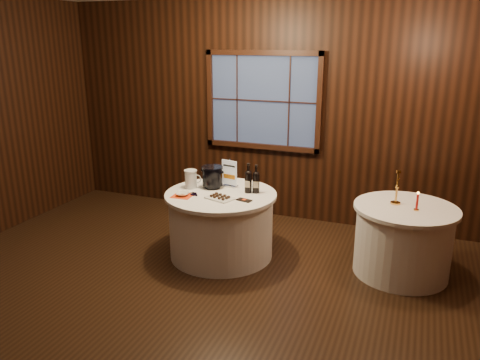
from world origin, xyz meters
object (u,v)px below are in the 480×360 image
at_px(ice_bucket, 212,177).
at_px(chocolate_box, 244,200).
at_px(side_table, 403,240).
at_px(port_bottle_left, 248,180).
at_px(main_table, 221,224).
at_px(port_bottle_right, 256,181).
at_px(cracker_bowl, 183,194).
at_px(red_candle, 417,203).
at_px(sign_stand, 230,177).
at_px(glass_pitcher, 191,179).
at_px(chocolate_plate, 220,197).
at_px(grape_bunch, 195,194).
at_px(brass_candlestick, 397,192).

relative_size(ice_bucket, chocolate_box, 1.61).
bearing_deg(side_table, port_bottle_left, -174.59).
xyz_separation_m(main_table, port_bottle_right, (0.37, 0.16, 0.53)).
height_order(port_bottle_right, cracker_bowl, port_bottle_right).
height_order(chocolate_box, red_candle, red_candle).
bearing_deg(sign_stand, port_bottle_left, -13.14).
distance_m(port_bottle_left, glass_pitcher, 0.69).
distance_m(sign_stand, port_bottle_right, 0.38).
relative_size(ice_bucket, chocolate_plate, 0.75).
bearing_deg(chocolate_box, main_table, 169.14).
distance_m(main_table, sign_stand, 0.56).
bearing_deg(chocolate_box, sign_stand, 141.79).
height_order(side_table, sign_stand, sign_stand).
xyz_separation_m(chocolate_plate, red_candle, (2.03, 0.41, 0.06)).
xyz_separation_m(port_bottle_left, port_bottle_right, (0.08, 0.03, -0.01)).
bearing_deg(cracker_bowl, chocolate_box, 8.13).
bearing_deg(cracker_bowl, port_bottle_left, 30.82).
xyz_separation_m(port_bottle_right, cracker_bowl, (-0.73, -0.41, -0.12)).
relative_size(port_bottle_left, red_candle, 1.71).
distance_m(sign_stand, ice_bucket, 0.21).
distance_m(sign_stand, grape_bunch, 0.51).
distance_m(port_bottle_right, chocolate_plate, 0.48).
bearing_deg(chocolate_box, cracker_bowl, -159.66).
distance_m(ice_bucket, glass_pitcher, 0.25).
height_order(cracker_bowl, red_candle, red_candle).
bearing_deg(main_table, sign_stand, 89.40).
bearing_deg(main_table, grape_bunch, -144.47).
height_order(port_bottle_left, ice_bucket, port_bottle_left).
bearing_deg(glass_pitcher, ice_bucket, 5.97).
relative_size(glass_pitcher, red_candle, 1.09).
bearing_deg(port_bottle_right, brass_candlestick, -10.83).
bearing_deg(red_candle, cracker_bowl, -169.29).
bearing_deg(chocolate_plate, port_bottle_right, 50.11).
xyz_separation_m(ice_bucket, brass_candlestick, (2.06, 0.20, -0.00)).
relative_size(cracker_bowl, brass_candlestick, 0.38).
xyz_separation_m(sign_stand, port_bottle_left, (0.28, -0.13, 0.03)).
bearing_deg(cracker_bowl, brass_candlestick, 14.89).
bearing_deg(side_table, chocolate_box, -164.93).
bearing_deg(red_candle, main_table, -174.05).
height_order(chocolate_plate, glass_pitcher, glass_pitcher).
bearing_deg(glass_pitcher, side_table, -11.11).
bearing_deg(grape_bunch, sign_stand, 60.64).
xyz_separation_m(glass_pitcher, brass_candlestick, (2.29, 0.30, 0.02)).
height_order(chocolate_plate, chocolate_box, chocolate_plate).
relative_size(main_table, ice_bucket, 4.94).
bearing_deg(chocolate_plate, ice_bucket, 125.72).
bearing_deg(port_bottle_left, chocolate_box, -82.91).
bearing_deg(port_bottle_right, grape_bunch, -168.87).
bearing_deg(red_candle, ice_bucket, -178.28).
xyz_separation_m(main_table, chocolate_box, (0.34, -0.15, 0.39)).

